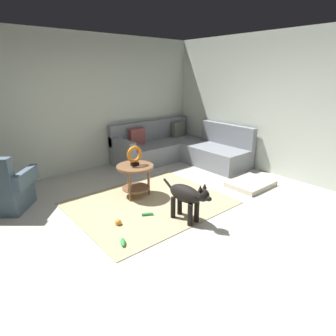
{
  "coord_description": "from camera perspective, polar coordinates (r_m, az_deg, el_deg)",
  "views": [
    {
      "loc": [
        -2.2,
        -2.54,
        1.96
      ],
      "look_at": [
        0.45,
        0.6,
        0.55
      ],
      "focal_mm": 29.76,
      "sensor_mm": 36.0,
      "label": 1
    }
  ],
  "objects": [
    {
      "name": "dog",
      "position": [
        3.79,
        4.0,
        -5.8
      ],
      "size": [
        0.27,
        0.85,
        0.63
      ],
      "rotation": [
        0.0,
        0.0,
        3.24
      ],
      "color": "black",
      "rests_on": "ground_plane"
    },
    {
      "name": "ground_plane",
      "position": [
        3.91,
        0.64,
        -11.97
      ],
      "size": [
        6.0,
        6.0,
        0.1
      ],
      "primitive_type": "cube",
      "color": "beige"
    },
    {
      "name": "side_table",
      "position": [
        4.56,
        -6.74,
        -0.95
      ],
      "size": [
        0.6,
        0.6,
        0.54
      ],
      "color": "brown",
      "rests_on": "ground_plane"
    },
    {
      "name": "torus_sculpture",
      "position": [
        4.47,
        -6.88,
        2.6
      ],
      "size": [
        0.28,
        0.08,
        0.33
      ],
      "color": "black",
      "rests_on": "side_table"
    },
    {
      "name": "area_rug",
      "position": [
        4.45,
        -3.81,
        -7.14
      ],
      "size": [
        2.3,
        1.9,
        0.01
      ],
      "primitive_type": "cube",
      "color": "tan",
      "rests_on": "ground_plane"
    },
    {
      "name": "dog_bed_mat",
      "position": [
        5.29,
        16.56,
        -3.09
      ],
      "size": [
        0.8,
        0.6,
        0.09
      ],
      "primitive_type": "cube",
      "color": "beige",
      "rests_on": "ground_plane"
    },
    {
      "name": "armchair",
      "position": [
        4.76,
        -30.74,
        -3.96
      ],
      "size": [
        1.0,
        0.97,
        0.88
      ],
      "rotation": [
        0.0,
        0.0,
        -0.7
      ],
      "color": "#4C6070",
      "rests_on": "ground_plane"
    },
    {
      "name": "dog_toy_ball",
      "position": [
        3.89,
        -10.16,
        -10.91
      ],
      "size": [
        0.09,
        0.09,
        0.09
      ],
      "primitive_type": "sphere",
      "color": "orange",
      "rests_on": "ground_plane"
    },
    {
      "name": "wall_right",
      "position": [
        5.76,
        23.92,
        11.32
      ],
      "size": [
        0.12,
        6.0,
        2.7
      ],
      "primitive_type": "cube",
      "color": "silver",
      "rests_on": "ground_plane"
    },
    {
      "name": "dog_toy_bone",
      "position": [
        3.5,
        -9.22,
        -14.78
      ],
      "size": [
        0.13,
        0.19,
        0.06
      ],
      "primitive_type": "ellipsoid",
      "rotation": [
        0.0,
        0.0,
        1.13
      ],
      "color": "green",
      "rests_on": "ground_plane"
    },
    {
      "name": "dog_toy_rope",
      "position": [
        4.08,
        -4.26,
        -9.43
      ],
      "size": [
        0.16,
        0.12,
        0.05
      ],
      "primitive_type": "cylinder",
      "rotation": [
        0.0,
        1.57,
        2.62
      ],
      "color": "green",
      "rests_on": "ground_plane"
    },
    {
      "name": "sectional_couch",
      "position": [
        6.41,
        2.3,
        3.85
      ],
      "size": [
        2.2,
        2.25,
        0.88
      ],
      "color": "gray",
      "rests_on": "ground_plane"
    },
    {
      "name": "wall_back",
      "position": [
        5.93,
        -18.63,
        12.11
      ],
      "size": [
        6.0,
        0.12,
        2.7
      ],
      "primitive_type": "cube",
      "color": "silver",
      "rests_on": "ground_plane"
    }
  ]
}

